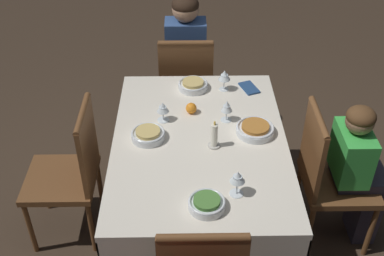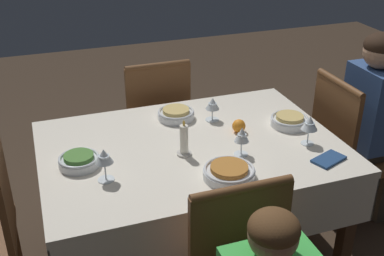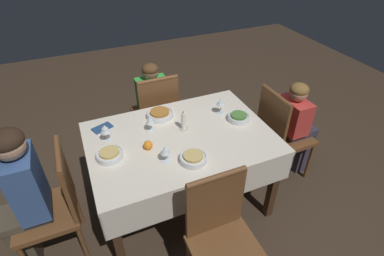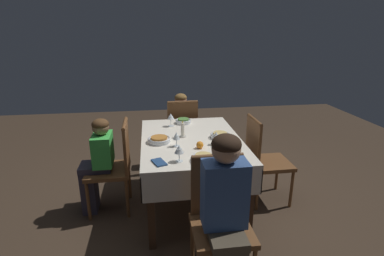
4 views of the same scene
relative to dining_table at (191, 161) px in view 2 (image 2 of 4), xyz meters
The scene contains 15 objects.
dining_table is the anchor object (origin of this frame).
chair_east 0.99m from the dining_table, ahead, with size 0.43×0.42×0.94m.
chair_north 0.78m from the dining_table, 88.32° to the left, with size 0.42×0.43×0.94m.
person_adult_denim 1.13m from the dining_table, ahead, with size 0.34×0.30×1.17m.
bowl_east 0.56m from the dining_table, ahead, with size 0.19×0.19×0.06m.
wine_glass_east 0.59m from the dining_table, 18.13° to the right, with size 0.08×0.08×0.14m.
bowl_west 0.54m from the dining_table, behind, with size 0.18×0.18×0.06m.
wine_glass_west 0.51m from the dining_table, 158.61° to the right, with size 0.08×0.08×0.15m.
bowl_south 0.35m from the dining_table, 79.52° to the right, with size 0.22×0.22×0.06m.
wine_glass_south 0.31m from the dining_table, 41.21° to the right, with size 0.07×0.07×0.14m.
bowl_north 0.32m from the dining_table, 86.28° to the left, with size 0.19×0.19×0.06m.
wine_glass_north 0.34m from the dining_table, 47.90° to the left, with size 0.07×0.07×0.13m.
candle_centerpiece 0.18m from the dining_table, 127.31° to the right, with size 0.07×0.07×0.17m.
orange_fruit 0.30m from the dining_table, ahead, with size 0.07×0.07×0.07m, color orange.
napkin_red_folded 0.64m from the dining_table, 32.43° to the right, with size 0.17×0.14×0.01m.
Camera 2 is at (-0.65, -1.88, 1.86)m, focal length 45.00 mm.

